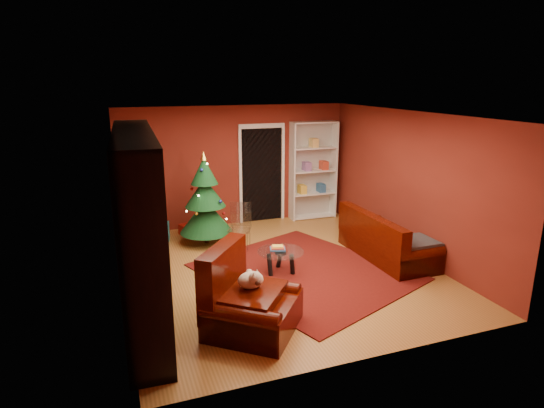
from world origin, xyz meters
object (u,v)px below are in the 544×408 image
object	(u,v)px
white_bookshelf	(313,171)
coffee_table	(281,262)
acrylic_chair	(240,229)
dog	(251,280)
media_unit	(140,227)
sofa	(388,235)
gift_box_teal	(161,232)
gift_box_red	(185,229)
rug	(305,272)
armchair	(253,298)
christmas_tree	(205,199)

from	to	relation	value
white_bookshelf	coffee_table	world-z (taller)	white_bookshelf
coffee_table	acrylic_chair	distance (m)	1.36
dog	coffee_table	size ratio (longest dim) A/B	0.52
media_unit	dog	bearing A→B (deg)	-31.48
white_bookshelf	sofa	xyz separation A→B (m)	(0.24, -2.73, -0.68)
dog	acrylic_chair	world-z (taller)	dog
sofa	acrylic_chair	size ratio (longest dim) A/B	2.51
gift_box_teal	dog	world-z (taller)	dog
white_bookshelf	gift_box_red	bearing A→B (deg)	-174.50
rug	sofa	world-z (taller)	sofa
media_unit	gift_box_teal	xyz separation A→B (m)	(0.54, 2.98, -1.09)
armchair	coffee_table	size ratio (longest dim) A/B	1.48
gift_box_teal	christmas_tree	bearing A→B (deg)	-29.86
media_unit	coffee_table	xyz separation A→B (m)	(2.23, 0.63, -1.05)
white_bookshelf	armchair	size ratio (longest dim) A/B	1.99
armchair	media_unit	bearing A→B (deg)	92.98
armchair	acrylic_chair	size ratio (longest dim) A/B	1.45
rug	dog	bearing A→B (deg)	-135.11
white_bookshelf	gift_box_teal	bearing A→B (deg)	-172.64
dog	acrylic_chair	bearing A→B (deg)	25.81
dog	sofa	size ratio (longest dim) A/B	0.20
media_unit	white_bookshelf	bearing A→B (deg)	41.92
white_bookshelf	christmas_tree	bearing A→B (deg)	-161.04
gift_box_red	dog	distance (m)	4.02
christmas_tree	coffee_table	world-z (taller)	christmas_tree
gift_box_red	coffee_table	size ratio (longest dim) A/B	0.28
coffee_table	sofa	bearing A→B (deg)	-0.12
media_unit	armchair	xyz separation A→B (m)	(1.26, -0.91, -0.81)
media_unit	gift_box_teal	world-z (taller)	media_unit
armchair	dog	size ratio (longest dim) A/B	2.86
white_bookshelf	acrylic_chair	bearing A→B (deg)	-145.40
rug	christmas_tree	xyz separation A→B (m)	(-1.25, 1.98, 0.88)
rug	white_bookshelf	distance (m)	3.36
white_bookshelf	coffee_table	bearing A→B (deg)	-122.60
christmas_tree	sofa	bearing A→B (deg)	-32.67
white_bookshelf	sofa	distance (m)	2.82
armchair	acrylic_chair	xyz separation A→B (m)	(0.63, 2.85, -0.05)
media_unit	christmas_tree	xyz separation A→B (m)	(1.37, 2.50, -0.37)
rug	acrylic_chair	size ratio (longest dim) A/B	4.05
white_bookshelf	dog	size ratio (longest dim) A/B	5.70
gift_box_teal	gift_box_red	size ratio (longest dim) A/B	1.56
dog	rug	bearing A→B (deg)	-6.33
dog	sofa	bearing A→B (deg)	-25.43
armchair	acrylic_chair	bearing A→B (deg)	26.26
media_unit	armchair	size ratio (longest dim) A/B	2.86
white_bookshelf	dog	bearing A→B (deg)	-122.44
armchair	coffee_table	distance (m)	1.84
media_unit	white_bookshelf	world-z (taller)	media_unit
gift_box_red	acrylic_chair	xyz separation A→B (m)	(0.84, -1.20, 0.29)
gift_box_teal	coffee_table	size ratio (longest dim) A/B	0.43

